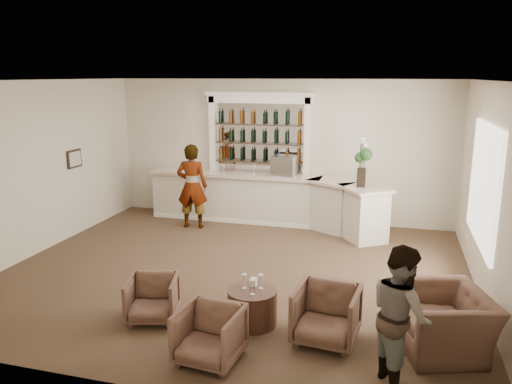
% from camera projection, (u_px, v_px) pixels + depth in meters
% --- Properties ---
extents(ground, '(8.00, 8.00, 0.00)m').
position_uv_depth(ground, '(235.00, 271.00, 8.81)').
color(ground, brown).
rests_on(ground, ground).
extents(room_shell, '(8.04, 7.02, 3.32)m').
position_uv_depth(room_shell, '(255.00, 135.00, 8.90)').
color(room_shell, beige).
rests_on(room_shell, ground).
extents(bar_counter, '(5.72, 1.80, 1.14)m').
position_uv_depth(bar_counter, '(268.00, 200.00, 11.53)').
color(bar_counter, beige).
rests_on(bar_counter, ground).
extents(back_bar_alcove, '(2.64, 0.25, 3.00)m').
position_uv_depth(back_bar_alcove, '(259.00, 134.00, 11.68)').
color(back_bar_alcove, white).
rests_on(back_bar_alcove, ground).
extents(cocktail_table, '(0.69, 0.69, 0.50)m').
position_uv_depth(cocktail_table, '(252.00, 307.00, 6.91)').
color(cocktail_table, '#482C1F').
rests_on(cocktail_table, ground).
extents(sommelier, '(0.75, 0.54, 1.91)m').
position_uv_depth(sommelier, '(192.00, 186.00, 11.18)').
color(sommelier, gray).
rests_on(sommelier, ground).
extents(guest, '(0.89, 0.97, 1.61)m').
position_uv_depth(guest, '(401.00, 315.00, 5.51)').
color(guest, gray).
rests_on(guest, ground).
extents(armchair_left, '(0.84, 0.85, 0.63)m').
position_uv_depth(armchair_left, '(152.00, 298.00, 7.02)').
color(armchair_left, brown).
rests_on(armchair_left, ground).
extents(armchair_center, '(0.79, 0.81, 0.68)m').
position_uv_depth(armchair_center, '(210.00, 335.00, 5.99)').
color(armchair_center, brown).
rests_on(armchair_center, ground).
extents(armchair_right, '(0.87, 0.89, 0.74)m').
position_uv_depth(armchair_right, '(326.00, 315.00, 6.43)').
color(armchair_right, brown).
rests_on(armchair_right, ground).
extents(armchair_far, '(1.33, 1.43, 0.76)m').
position_uv_depth(armchair_far, '(444.00, 321.00, 6.25)').
color(armchair_far, brown).
rests_on(armchair_far, ground).
extents(espresso_machine, '(0.56, 0.48, 0.46)m').
position_uv_depth(espresso_machine, '(284.00, 166.00, 11.32)').
color(espresso_machine, silver).
rests_on(espresso_machine, bar_counter).
extents(flower_vase, '(0.27, 0.27, 1.02)m').
position_uv_depth(flower_vase, '(362.00, 159.00, 10.17)').
color(flower_vase, black).
rests_on(flower_vase, bar_counter).
extents(wine_glass_bar_left, '(0.07, 0.07, 0.21)m').
position_uv_depth(wine_glass_bar_left, '(224.00, 169.00, 11.68)').
color(wine_glass_bar_left, white).
rests_on(wine_glass_bar_left, bar_counter).
extents(wine_glass_bar_right, '(0.07, 0.07, 0.21)m').
position_uv_depth(wine_glass_bar_right, '(254.00, 170.00, 11.56)').
color(wine_glass_bar_right, white).
rests_on(wine_glass_bar_right, bar_counter).
extents(wine_glass_tbl_a, '(0.07, 0.07, 0.21)m').
position_uv_depth(wine_glass_tbl_a, '(244.00, 281.00, 6.89)').
color(wine_glass_tbl_a, white).
rests_on(wine_glass_tbl_a, cocktail_table).
extents(wine_glass_tbl_b, '(0.07, 0.07, 0.21)m').
position_uv_depth(wine_glass_tbl_b, '(261.00, 282.00, 6.88)').
color(wine_glass_tbl_b, white).
rests_on(wine_glass_tbl_b, cocktail_table).
extents(wine_glass_tbl_c, '(0.07, 0.07, 0.21)m').
position_uv_depth(wine_glass_tbl_c, '(252.00, 287.00, 6.70)').
color(wine_glass_tbl_c, white).
rests_on(wine_glass_tbl_c, cocktail_table).
extents(napkin_holder, '(0.08, 0.08, 0.12)m').
position_uv_depth(napkin_holder, '(254.00, 282.00, 6.98)').
color(napkin_holder, silver).
rests_on(napkin_holder, cocktail_table).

